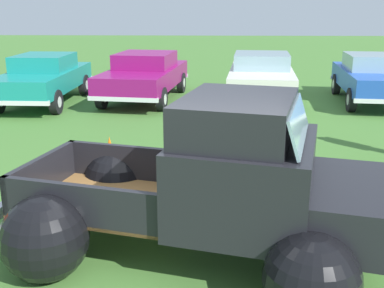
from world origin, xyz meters
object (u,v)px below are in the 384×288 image
object	(u,v)px
show_car_0	(44,77)
show_car_2	(261,75)
vintage_pickup_truck	(221,196)
lane_cone_1	(110,154)
show_car_1	(145,74)
show_car_3	(372,77)

from	to	relation	value
show_car_0	show_car_2	distance (m)	6.52
vintage_pickup_truck	lane_cone_1	size ratio (longest dim) A/B	7.85
show_car_0	lane_cone_1	distance (m)	6.64
show_car_1	show_car_3	world-z (taller)	same
vintage_pickup_truck	show_car_0	bearing A→B (deg)	134.23
vintage_pickup_truck	lane_cone_1	bearing A→B (deg)	137.42
show_car_0	show_car_2	size ratio (longest dim) A/B	0.96
show_car_1	show_car_2	xyz separation A→B (m)	(3.56, -0.02, -0.00)
show_car_0	lane_cone_1	world-z (taller)	show_car_0
show_car_3	lane_cone_1	distance (m)	9.10
vintage_pickup_truck	show_car_1	size ratio (longest dim) A/B	1.05
show_car_3	show_car_0	bearing A→B (deg)	-81.84
show_car_2	show_car_3	distance (m)	3.27
show_car_0	vintage_pickup_truck	bearing A→B (deg)	30.97
show_car_1	lane_cone_1	distance (m)	6.49
vintage_pickup_truck	lane_cone_1	distance (m)	3.48
vintage_pickup_truck	show_car_1	bearing A→B (deg)	116.94
show_car_1	show_car_3	bearing A→B (deg)	95.69
show_car_1	show_car_2	world-z (taller)	same
show_car_1	vintage_pickup_truck	bearing A→B (deg)	20.34
show_car_0	show_car_2	bearing A→B (deg)	96.41
show_car_2	lane_cone_1	world-z (taller)	show_car_2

